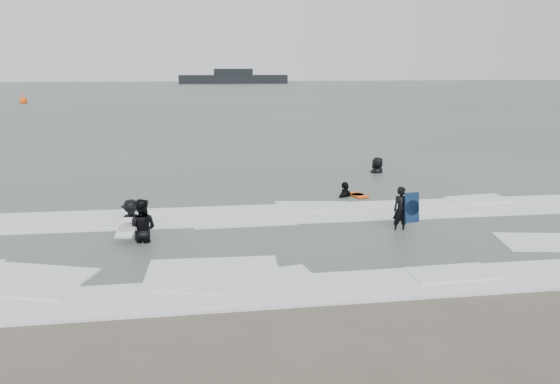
{
  "coord_description": "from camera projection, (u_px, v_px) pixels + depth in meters",
  "views": [
    {
      "loc": [
        -2.35,
        -12.48,
        5.25
      ],
      "look_at": [
        0.0,
        5.0,
        1.1
      ],
      "focal_mm": 35.0,
      "sensor_mm": 36.0,
      "label": 1
    }
  ],
  "objects": [
    {
      "name": "ground",
      "position": [
        307.0,
        281.0,
        13.55
      ],
      "size": [
        320.0,
        320.0,
        0.0
      ],
      "primitive_type": "plane",
      "color": "brown",
      "rests_on": "ground"
    },
    {
      "name": "surf_foam",
      "position": [
        286.0,
        234.0,
        17.11
      ],
      "size": [
        30.03,
        9.06,
        0.09
      ],
      "color": "white",
      "rests_on": "ground"
    },
    {
      "name": "surfer_wading",
      "position": [
        143.0,
        243.0,
        16.43
      ],
      "size": [
        1.04,
        0.87,
        1.91
      ],
      "primitive_type": "imported",
      "rotation": [
        0.0,
        0.0,
        2.97
      ],
      "color": "black",
      "rests_on": "ground"
    },
    {
      "name": "surfer_right_far",
      "position": [
        377.0,
        174.0,
        26.74
      ],
      "size": [
        1.15,
        1.06,
        1.97
      ],
      "primitive_type": "imported",
      "rotation": [
        0.0,
        0.0,
        -2.55
      ],
      "color": "black",
      "rests_on": "ground"
    },
    {
      "name": "surfer_breaker",
      "position": [
        132.0,
        225.0,
        18.25
      ],
      "size": [
        1.25,
        0.95,
        1.72
      ],
      "primitive_type": "imported",
      "rotation": [
        0.0,
        0.0,
        0.31
      ],
      "color": "black",
      "rests_on": "ground"
    },
    {
      "name": "surfer_centre",
      "position": [
        400.0,
        232.0,
        17.46
      ],
      "size": [
        0.56,
        0.38,
        1.51
      ],
      "primitive_type": "imported",
      "rotation": [
        0.0,
        0.0,
        0.03
      ],
      "color": "black",
      "rests_on": "ground"
    },
    {
      "name": "vessel_horizon",
      "position": [
        233.0,
        78.0,
        148.09
      ],
      "size": [
        29.16,
        5.21,
        3.96
      ],
      "color": "black",
      "rests_on": "ground"
    },
    {
      "name": "buoy",
      "position": [
        23.0,
        101.0,
        73.68
      ],
      "size": [
        1.0,
        1.0,
        1.65
      ],
      "color": "#F9550B",
      "rests_on": "ground"
    },
    {
      "name": "sea",
      "position": [
        220.0,
        96.0,
        90.72
      ],
      "size": [
        320.0,
        320.0,
        0.0
      ],
      "primitive_type": "plane",
      "color": "#47544C",
      "rests_on": "ground"
    },
    {
      "name": "bodyboards",
      "position": [
        306.0,
        208.0,
        18.39
      ],
      "size": [
        9.3,
        5.91,
        1.25
      ],
      "color": "#0D203F",
      "rests_on": "ground"
    },
    {
      "name": "surfer_right_near",
      "position": [
        345.0,
        198.0,
        21.95
      ],
      "size": [
        1.11,
        1.0,
        1.81
      ],
      "primitive_type": "imported",
      "rotation": [
        0.0,
        0.0,
        -2.48
      ],
      "color": "black",
      "rests_on": "ground"
    }
  ]
}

